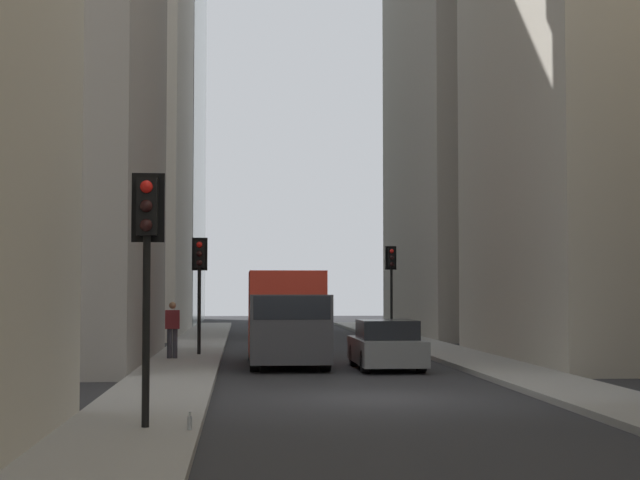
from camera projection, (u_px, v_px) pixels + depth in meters
name	position (u px, v px, depth m)	size (l,w,h in m)	color
ground_plane	(373.00, 398.00, 20.94)	(135.00, 135.00, 0.00)	#262628
sidewalk_right	(157.00, 396.00, 20.59)	(90.00, 2.20, 0.14)	gray
sidewalk_left	(581.00, 393.00, 21.30)	(90.00, 2.20, 0.14)	gray
building_left_far	(500.00, 32.00, 51.60)	(16.34, 10.50, 31.32)	gray
building_right_far	(88.00, 96.00, 50.70)	(15.41, 10.00, 24.29)	#B7B2A5
delivery_truck	(287.00, 317.00, 30.06)	(6.46, 2.25, 2.84)	red
hatchback_grey	(386.00, 346.00, 28.61)	(4.30, 1.78, 1.42)	slate
traffic_light_foreground	(147.00, 239.00, 15.59)	(0.43, 0.52, 3.99)	black
traffic_light_midblock	(199.00, 268.00, 33.24)	(0.43, 0.52, 3.89)	black
traffic_light_far_junction	(391.00, 270.00, 46.29)	(0.43, 0.52, 4.19)	black
pedestrian	(172.00, 327.00, 31.16)	(0.26, 0.44, 1.77)	#33333D
discarded_bottle	(190.00, 423.00, 15.16)	(0.07, 0.07, 0.27)	#999EA3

